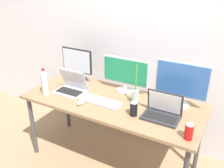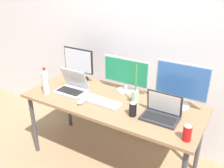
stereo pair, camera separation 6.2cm
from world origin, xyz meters
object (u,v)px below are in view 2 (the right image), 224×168
monitor_right (182,83)px  laptop_secondary (161,112)px  mouse_by_keyboard (81,102)px  soda_can_near_keyboard (187,133)px  water_bottle (45,82)px  monitor_left (79,64)px  monitor_center (126,74)px  laptop_silver (72,86)px  work_desk (112,106)px  soda_can_by_laptop (133,109)px  keyboard_main (100,101)px  bamboo_vase (135,96)px

monitor_right → laptop_secondary: (-0.08, -0.27, -0.18)m
mouse_by_keyboard → soda_can_near_keyboard: 1.02m
water_bottle → soda_can_near_keyboard: 1.46m
monitor_left → monitor_center: 0.59m
mouse_by_keyboard → water_bottle: water_bottle is taller
laptop_silver → monitor_right: bearing=13.8°
work_desk → mouse_by_keyboard: mouse_by_keyboard is taller
work_desk → laptop_silver: size_ratio=5.78×
mouse_by_keyboard → soda_can_by_laptop: (0.52, 0.06, 0.05)m
soda_can_by_laptop → monitor_right: bearing=50.7°
laptop_silver → water_bottle: water_bottle is taller
laptop_silver → soda_can_near_keyboard: bearing=-9.7°
work_desk → mouse_by_keyboard: 0.31m
monitor_left → laptop_secondary: (1.10, -0.28, -0.15)m
laptop_silver → monitor_center: bearing=31.0°
monitor_right → keyboard_main: size_ratio=1.11×
work_desk → bamboo_vase: size_ratio=4.51×
keyboard_main → water_bottle: (-0.57, -0.12, 0.12)m
monitor_left → laptop_secondary: 1.14m
soda_can_near_keyboard → soda_can_by_laptop: bearing=168.2°
water_bottle → monitor_left: bearing=79.4°
monitor_right → keyboard_main: bearing=-155.3°
monitor_center → monitor_right: bearing=-2.7°
water_bottle → bamboo_vase: (0.87, 0.28, -0.05)m
monitor_right → soda_can_by_laptop: monitor_right is taller
laptop_silver → mouse_by_keyboard: 0.29m
monitor_right → monitor_center: bearing=177.3°
bamboo_vase → monitor_center: bearing=136.9°
laptop_silver → bamboo_vase: 0.68m
laptop_silver → keyboard_main: laptop_silver is taller
monitor_left → monitor_right: 1.17m
laptop_silver → work_desk: bearing=3.6°
monitor_center → monitor_left: bearing=-178.3°
work_desk → monitor_left: (-0.58, 0.24, 0.26)m
laptop_secondary → soda_can_near_keyboard: (0.27, -0.20, 0.01)m
work_desk → monitor_center: monitor_center is taller
monitor_right → bamboo_vase: (-0.38, -0.16, -0.15)m
water_bottle → monitor_right: bearing=19.1°
laptop_secondary → keyboard_main: laptop_secondary is taller
monitor_left → laptop_silver: (0.12, -0.27, -0.14)m
laptop_silver → soda_can_by_laptop: bearing=-8.4°
monitor_right → laptop_secondary: monitor_right is taller
monitor_center → keyboard_main: 0.40m
work_desk → mouse_by_keyboard: size_ratio=18.26×
laptop_silver → soda_can_near_keyboard: size_ratio=2.42×
monitor_center → laptop_silver: 0.57m
water_bottle → laptop_secondary: bearing=7.8°
mouse_by_keyboard → keyboard_main: bearing=36.1°
soda_can_by_laptop → water_bottle: bearing=-176.1°
monitor_right → water_bottle: (-1.26, -0.43, -0.10)m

